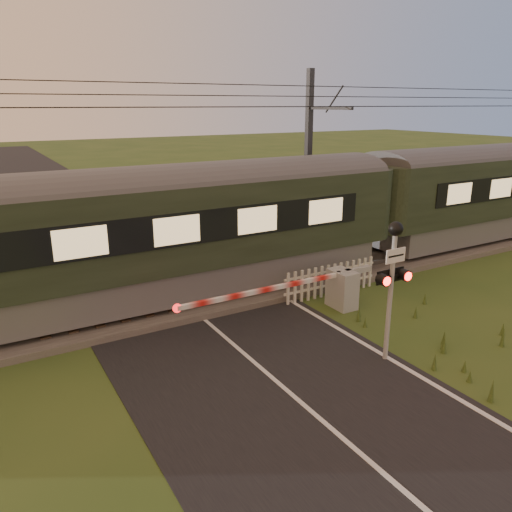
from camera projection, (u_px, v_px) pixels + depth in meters
ground at (311, 412)px, 9.42m from camera, size 160.00×160.00×0.00m
road at (319, 418)px, 9.23m from camera, size 6.00×140.00×0.03m
track_bed at (181, 298)px, 14.77m from camera, size 140.00×3.40×0.39m
overhead_wires at (172, 98)px, 13.12m from camera, size 120.00×0.62×0.62m
train at (369, 206)px, 17.63m from camera, size 39.50×2.72×3.67m
boom_gate at (335, 288)px, 14.01m from camera, size 6.07×0.85×1.13m
crossing_signal at (393, 267)px, 10.74m from camera, size 0.82×0.35×3.22m
picket_fence at (331, 280)px, 15.05m from camera, size 3.36×0.08×0.98m
catenary_mast at (309, 161)px, 18.55m from camera, size 0.21×2.46×6.80m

